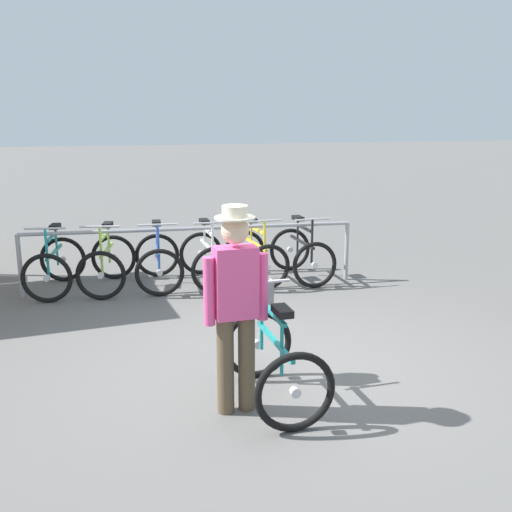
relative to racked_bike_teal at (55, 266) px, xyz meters
The scene contains 10 objects.
ground_plane 4.02m from the racked_bike_teal, 54.65° to the right, with size 80.00×80.00×0.00m, color #605E5B.
bike_rack_rail 1.89m from the racked_bike_teal, ahead, with size 4.60×0.31×0.88m.
racked_bike_teal is the anchor object (origin of this frame).
racked_bike_lime 0.70m from the racked_bike_teal, ahead, with size 0.85×1.21×0.98m.
racked_bike_blue 1.40m from the racked_bike_teal, ahead, with size 0.72×1.14×0.97m.
racked_bike_white 2.10m from the racked_bike_teal, ahead, with size 0.69×1.13×0.98m.
racked_bike_yellow 2.80m from the racked_bike_teal, ahead, with size 0.76×1.17×0.98m.
racked_bike_black 3.50m from the racked_bike_teal, ahead, with size 0.71×1.14×0.97m.
featured_bicycle 4.26m from the racked_bike_teal, 61.50° to the right, with size 0.70×1.22×1.09m.
person_with_featured_bike 4.32m from the racked_bike_teal, 66.75° to the right, with size 0.53×0.32×1.72m.
Camera 1 is at (-1.58, -5.15, 2.43)m, focal length 42.22 mm.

